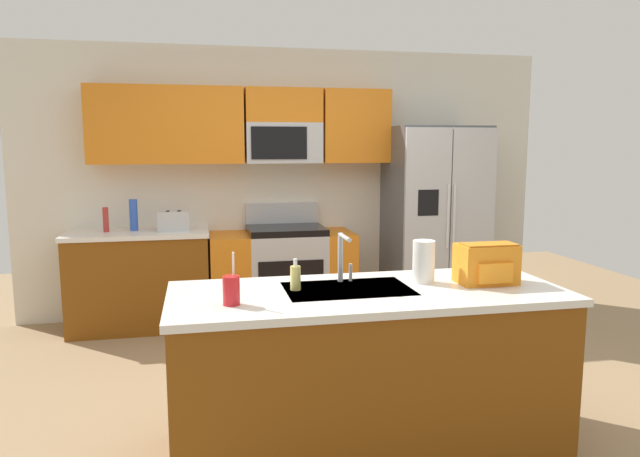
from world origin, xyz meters
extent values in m
plane|color=#997A56|center=(0.00, 0.00, 0.00)|extent=(9.00, 9.00, 0.00)
cube|color=silver|center=(0.00, 2.15, 1.30)|extent=(5.20, 0.10, 2.60)
cube|color=orange|center=(-1.50, 1.94, 1.85)|extent=(0.70, 0.32, 0.70)
cube|color=orange|center=(-0.81, 1.94, 1.85)|extent=(0.69, 0.32, 0.70)
cube|color=orange|center=(0.62, 1.94, 1.85)|extent=(0.65, 0.32, 0.70)
cube|color=#B7BABF|center=(-0.08, 1.94, 1.69)|extent=(0.72, 0.32, 0.38)
cube|color=black|center=(-0.14, 1.78, 1.69)|extent=(0.52, 0.01, 0.30)
cube|color=orange|center=(-0.08, 1.94, 2.04)|extent=(0.72, 0.32, 0.32)
cube|color=brown|center=(-1.44, 1.80, 0.43)|extent=(1.23, 0.60, 0.86)
cube|color=silver|center=(-1.44, 1.80, 0.88)|extent=(1.26, 0.63, 0.04)
cube|color=#B7BABF|center=(-0.08, 1.80, 0.42)|extent=(0.72, 0.60, 0.84)
cube|color=black|center=(-0.08, 1.50, 0.45)|extent=(0.60, 0.01, 0.36)
cube|color=black|center=(-0.08, 1.80, 0.87)|extent=(0.72, 0.60, 0.06)
cube|color=#B7BABF|center=(-0.08, 2.07, 1.00)|extent=(0.72, 0.06, 0.20)
cube|color=orange|center=(-0.62, 1.80, 0.42)|extent=(0.36, 0.60, 0.84)
cube|color=orange|center=(0.42, 1.80, 0.42)|extent=(0.28, 0.60, 0.84)
cube|color=#4C4F54|center=(1.40, 1.75, 0.93)|extent=(0.90, 0.70, 1.85)
cube|color=#B7BABF|center=(1.17, 1.38, 0.93)|extent=(0.44, 0.04, 1.81)
cube|color=#B7BABF|center=(1.62, 1.38, 0.93)|extent=(0.44, 0.04, 1.81)
cylinder|color=silver|center=(1.37, 1.35, 1.02)|extent=(0.02, 0.02, 0.60)
cylinder|color=silver|center=(1.43, 1.35, 1.02)|extent=(0.02, 0.02, 0.60)
cube|color=black|center=(1.17, 1.36, 1.15)|extent=(0.20, 0.00, 0.24)
cube|color=brown|center=(-0.01, -0.70, 0.43)|extent=(2.08, 0.81, 0.86)
cube|color=silver|center=(-0.01, -0.70, 0.88)|extent=(2.12, 0.85, 0.04)
cube|color=#B7BABF|center=(-0.11, -0.65, 0.89)|extent=(0.68, 0.44, 0.03)
cube|color=#B7BABF|center=(-1.12, 1.75, 0.99)|extent=(0.28, 0.16, 0.18)
cube|color=black|center=(-1.17, 1.75, 1.08)|extent=(0.03, 0.11, 0.01)
cube|color=black|center=(-1.07, 1.75, 1.08)|extent=(0.03, 0.11, 0.01)
cylinder|color=#B2332D|center=(-1.71, 1.80, 1.01)|extent=(0.05, 0.05, 0.22)
cylinder|color=blue|center=(-1.47, 1.84, 1.04)|extent=(0.07, 0.07, 0.29)
cylinder|color=#B7BABF|center=(-0.11, -0.48, 1.04)|extent=(0.03, 0.03, 0.28)
cylinder|color=#B7BABF|center=(-0.11, -0.58, 1.17)|extent=(0.02, 0.20, 0.02)
cylinder|color=#B7BABF|center=(-0.05, -0.48, 0.95)|extent=(0.02, 0.02, 0.10)
cylinder|color=red|center=(-0.75, -0.84, 0.97)|extent=(0.08, 0.08, 0.14)
cylinder|color=white|center=(-0.73, -0.84, 1.09)|extent=(0.01, 0.03, 0.14)
cylinder|color=#D8CC66|center=(-0.39, -0.62, 0.97)|extent=(0.06, 0.06, 0.13)
cylinder|color=white|center=(-0.39, -0.62, 1.05)|extent=(0.02, 0.02, 0.04)
cylinder|color=white|center=(0.34, -0.60, 1.02)|extent=(0.12, 0.12, 0.24)
cube|color=orange|center=(0.68, -0.68, 1.01)|extent=(0.32, 0.20, 0.22)
cube|color=#C7701A|center=(0.68, -0.70, 1.11)|extent=(0.30, 0.14, 0.03)
cube|color=orange|center=(0.68, -0.79, 0.98)|extent=(0.20, 0.03, 0.11)
camera|label=1|loc=(-0.89, -3.61, 1.67)|focal=32.55mm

